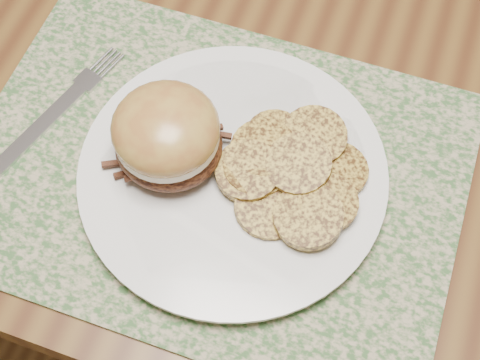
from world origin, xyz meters
name	(u,v)px	position (x,y,z in m)	size (l,w,h in m)	color
ground	(324,259)	(0.00, 0.00, 0.00)	(3.50, 3.50, 0.00)	brown
dining_table	(389,53)	(0.00, 0.00, 0.67)	(1.50, 0.90, 0.75)	brown
placemat	(213,172)	(-0.12, -0.26, 0.75)	(0.45, 0.33, 0.00)	#375D2F
dinner_plate	(233,174)	(-0.10, -0.26, 0.76)	(0.26, 0.26, 0.02)	silver
pork_sandwich	(167,135)	(-0.16, -0.26, 0.80)	(0.11, 0.10, 0.07)	black
roasted_potatoes	(289,172)	(-0.05, -0.25, 0.78)	(0.14, 0.16, 0.03)	#B59435
fork	(55,113)	(-0.28, -0.25, 0.76)	(0.07, 0.18, 0.00)	#BABBC2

